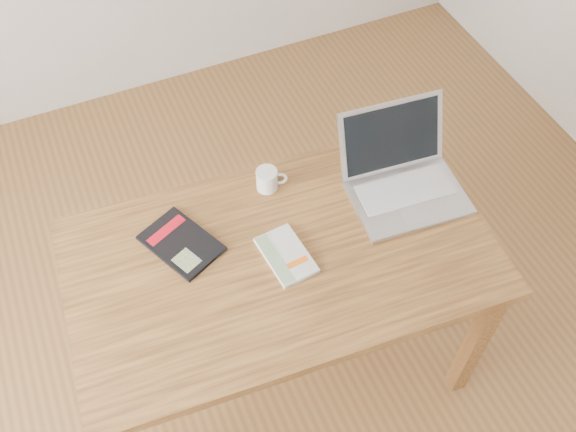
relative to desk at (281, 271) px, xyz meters
name	(u,v)px	position (x,y,z in m)	size (l,w,h in m)	color
room	(225,192)	(-0.20, -0.18, 0.69)	(4.04, 4.04, 2.70)	brown
desk	(281,271)	(0.00, 0.00, 0.00)	(1.37, 0.85, 0.75)	brown
white_guidebook	(286,255)	(0.01, -0.01, 0.10)	(0.14, 0.21, 0.02)	silver
black_guidebook	(181,243)	(-0.27, 0.16, 0.10)	(0.25, 0.29, 0.01)	black
laptop	(403,176)	(0.48, 0.09, 0.14)	(0.40, 0.38, 0.24)	silver
coffee_mug	(268,179)	(0.07, 0.27, 0.13)	(0.10, 0.07, 0.08)	white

